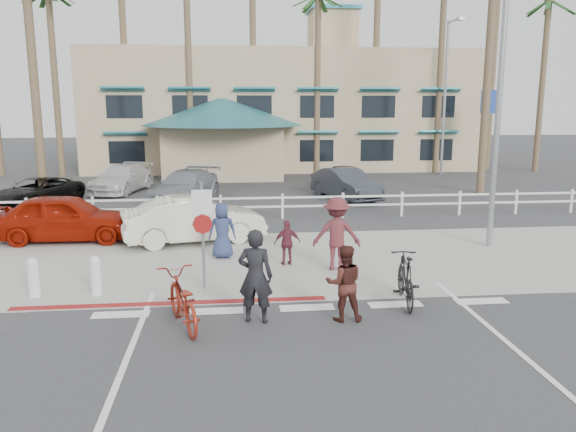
{
  "coord_description": "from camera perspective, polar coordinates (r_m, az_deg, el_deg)",
  "views": [
    {
      "loc": [
        -1.63,
        -11.0,
        4.39
      ],
      "look_at": [
        -0.11,
        3.53,
        1.5
      ],
      "focal_mm": 35.0,
      "sensor_mm": 36.0,
      "label": 1
    }
  ],
  "objects": [
    {
      "name": "bike_black",
      "position": [
        12.86,
        11.86,
        -6.25
      ],
      "size": [
        0.83,
        2.02,
        1.18
      ],
      "primitive_type": "imported",
      "rotation": [
        0.0,
        0.0,
        3.0
      ],
      "color": "black",
      "rests_on": "ground"
    },
    {
      "name": "parking_lot",
      "position": [
        29.38,
        -2.72,
        2.59
      ],
      "size": [
        50.0,
        16.0,
        0.01
      ],
      "primitive_type": "cube",
      "color": "#333335",
      "rests_on": "ground"
    },
    {
      "name": "palm_10",
      "position": [
        27.37,
        -24.49,
        13.59
      ],
      "size": [
        4.0,
        4.0,
        12.0
      ],
      "primitive_type": null,
      "color": "#183E19",
      "rests_on": "ground"
    },
    {
      "name": "lot_car_4",
      "position": [
        30.06,
        -16.54,
        3.67
      ],
      "size": [
        3.05,
        5.12,
        1.39
      ],
      "primitive_type": "imported",
      "rotation": [
        0.0,
        0.0,
        -0.25
      ],
      "color": "silver",
      "rests_on": "ground"
    },
    {
      "name": "palm_3",
      "position": [
        36.18,
        -10.06,
        15.16
      ],
      "size": [
        4.0,
        4.0,
        14.0
      ],
      "primitive_type": null,
      "color": "#183E19",
      "rests_on": "ground"
    },
    {
      "name": "pedestrian_child",
      "position": [
        15.6,
        -0.07,
        -2.73
      ],
      "size": [
        0.77,
        0.38,
        1.28
      ],
      "primitive_type": "imported",
      "rotation": [
        0.0,
        0.0,
        3.24
      ],
      "color": "maroon",
      "rests_on": "ground"
    },
    {
      "name": "palm_6",
      "position": [
        38.46,
        8.98,
        17.19
      ],
      "size": [
        4.0,
        4.0,
        17.0
      ],
      "primitive_type": null,
      "color": "#183E19",
      "rests_on": "ground"
    },
    {
      "name": "bollard_1",
      "position": [
        14.33,
        -24.42,
        -5.7
      ],
      "size": [
        0.26,
        0.26,
        0.95
      ],
      "primitive_type": null,
      "color": "silver",
      "rests_on": "ground"
    },
    {
      "name": "palm_4",
      "position": [
        37.17,
        -3.57,
        15.97
      ],
      "size": [
        4.0,
        4.0,
        15.0
      ],
      "primitive_type": null,
      "color": "#183E19",
      "rests_on": "ground"
    },
    {
      "name": "palm_1",
      "position": [
        37.53,
        -22.66,
        13.58
      ],
      "size": [
        4.0,
        4.0,
        13.0
      ],
      "primitive_type": null,
      "color": "#183E19",
      "rests_on": "ground"
    },
    {
      "name": "car_red_compact",
      "position": [
        19.75,
        -21.68,
        -0.14
      ],
      "size": [
        4.63,
        1.94,
        1.56
      ],
      "primitive_type": "imported",
      "rotation": [
        0.0,
        0.0,
        1.55
      ],
      "color": "#8D1304",
      "rests_on": "ground"
    },
    {
      "name": "pedestrian_a",
      "position": [
        15.13,
        4.97,
        -1.82
      ],
      "size": [
        1.38,
        0.92,
        1.99
      ],
      "primitive_type": "imported",
      "rotation": [
        0.0,
        0.0,
        2.99
      ],
      "color": "#5C2429",
      "rests_on": "ground"
    },
    {
      "name": "cross_street",
      "position": [
        20.06,
        -1.16,
        -1.44
      ],
      "size": [
        40.0,
        5.0,
        0.01
      ],
      "primitive_type": "cube",
      "color": "#333335",
      "rests_on": "ground"
    },
    {
      "name": "building",
      "position": [
        42.18,
        -1.05,
        12.9
      ],
      "size": [
        28.0,
        16.0,
        11.3
      ],
      "primitive_type": null,
      "color": "tan",
      "rests_on": "ground"
    },
    {
      "name": "ground",
      "position": [
        11.96,
        2.33,
        -10.36
      ],
      "size": [
        140.0,
        140.0,
        0.0
      ],
      "primitive_type": "plane",
      "color": "#333335"
    },
    {
      "name": "info_sign",
      "position": [
        36.55,
        19.56,
        8.06
      ],
      "size": [
        1.2,
        0.16,
        5.6
      ],
      "primitive_type": null,
      "color": "navy",
      "rests_on": "ground"
    },
    {
      "name": "streetlight_0",
      "position": [
        18.4,
        20.64,
        10.83
      ],
      "size": [
        0.6,
        2.0,
        9.0
      ],
      "primitive_type": null,
      "color": "gray",
      "rests_on": "ground"
    },
    {
      "name": "streetlight_1",
      "position": [
        37.57,
        15.62,
        11.34
      ],
      "size": [
        0.6,
        2.0,
        9.5
      ],
      "primitive_type": null,
      "color": "gray",
      "rests_on": "ground"
    },
    {
      "name": "rail_fence",
      "position": [
        21.96,
        -0.3,
        0.98
      ],
      "size": [
        29.4,
        0.16,
        1.0
      ],
      "primitive_type": null,
      "color": "silver",
      "rests_on": "ground"
    },
    {
      "name": "rider_red",
      "position": [
        11.47,
        -3.33,
        -6.12
      ],
      "size": [
        0.81,
        0.62,
        1.96
      ],
      "primitive_type": "imported",
      "rotation": [
        0.0,
        0.0,
        2.91
      ],
      "color": "black",
      "rests_on": "ground"
    },
    {
      "name": "sidewalk_plaza",
      "position": [
        16.2,
        0.04,
        -4.52
      ],
      "size": [
        22.0,
        7.0,
        0.01
      ],
      "primitive_type": "cube",
      "color": "gray",
      "rests_on": "ground"
    },
    {
      "name": "palm_8",
      "position": [
        41.11,
        20.15,
        14.87
      ],
      "size": [
        4.0,
        4.0,
        15.0
      ],
      "primitive_type": null,
      "color": "#183E19",
      "rests_on": "ground"
    },
    {
      "name": "lot_car_0",
      "position": [
        27.26,
        -24.13,
        2.25
      ],
      "size": [
        3.68,
        4.89,
        1.23
      ],
      "primitive_type": "imported",
      "rotation": [
        0.0,
        0.0,
        -0.42
      ],
      "color": "black",
      "rests_on": "ground"
    },
    {
      "name": "bollard_0",
      "position": [
        13.95,
        -18.94,
        -5.74
      ],
      "size": [
        0.26,
        0.26,
        0.95
      ],
      "primitive_type": null,
      "color": "silver",
      "rests_on": "ground"
    },
    {
      "name": "lot_car_1",
      "position": [
        26.3,
        -10.38,
        2.99
      ],
      "size": [
        3.49,
        5.37,
        1.45
      ],
      "primitive_type": "imported",
      "rotation": [
        0.0,
        0.0,
        -0.32
      ],
      "color": "gray",
      "rests_on": "ground"
    },
    {
      "name": "lot_car_5",
      "position": [
        29.39,
        5.78,
        3.78
      ],
      "size": [
        2.63,
        4.75,
        1.26
      ],
      "primitive_type": "imported",
      "rotation": [
        0.0,
        0.0,
        -0.12
      ],
      "color": "black",
      "rests_on": "ground"
    },
    {
      "name": "palm_5",
      "position": [
        36.5,
        3.01,
        14.49
      ],
      "size": [
        4.0,
        4.0,
        13.0
      ],
      "primitive_type": null,
      "color": "#183E19",
      "rests_on": "ground"
    },
    {
      "name": "palm_9",
      "position": [
        41.55,
        24.49,
        13.13
      ],
      "size": [
        4.0,
        4.0,
        13.0
      ],
      "primitive_type": null,
      "color": "#183E19",
      "rests_on": "ground"
    },
    {
      "name": "pedestrian_b",
      "position": [
        16.38,
        -6.7,
        -1.48
      ],
      "size": [
        0.82,
        0.54,
        1.64
      ],
      "primitive_type": "imported",
      "rotation": [
        0.0,
        0.0,
        3.17
      ],
      "color": "navy",
      "rests_on": "ground"
    },
    {
      "name": "sign_post",
      "position": [
        13.54,
        -8.65,
        -1.48
      ],
      "size": [
        0.5,
        0.1,
        2.9
      ],
      "primitive_type": null,
      "color": "gray",
      "rests_on": "ground"
    },
    {
      "name": "bike_path",
      "position": [
        10.15,
        4.01,
        -14.45
      ],
      "size": [
        12.0,
        16.0,
        0.01
      ],
      "primitive_type": "cube",
      "color": "#333335",
      "rests_on": "ground"
    },
    {
      "name": "palm_7",
      "position": [
        38.59,
        15.24,
        14.69
      ],
      "size": [
        4.0,
        4.0,
        14.0
      ],
      "primitive_type": null,
      "color": "#183E19",
      "rests_on": "ground"
    },
    {
      "name": "palm_11",
      "position": [
        29.93,
        19.78,
        15.56
      ],
      "size": [
        4.0,
        4.0,
        14.0
      ],
      "primitive_type": null,
      "color": "#183E19",
      "rests_on": "ground"
    },
    {
      "name": "palm_2",
      "position": [
        37.72,
        -16.33,
        16.25
      ],
      "size": [
        4.0,
        4.0,
        16.0
      ],
      "primitive_type": null,
      "color": "#183E19",
      "rests_on": "ground"
    },
    {
      "name": "rider_black",
      "position": [
        11.66,
        5.74,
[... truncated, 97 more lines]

